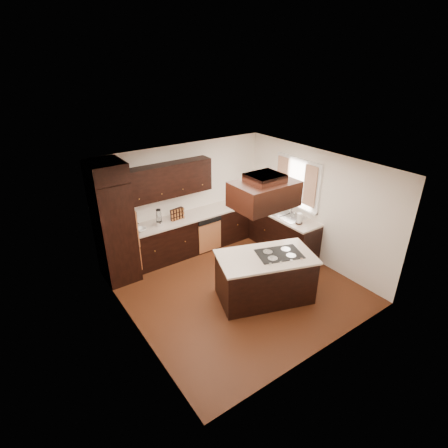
{
  "coord_description": "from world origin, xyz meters",
  "views": [
    {
      "loc": [
        -3.54,
        -4.58,
        4.23
      ],
      "look_at": [
        0.1,
        0.6,
        1.15
      ],
      "focal_mm": 28.0,
      "sensor_mm": 36.0,
      "label": 1
    }
  ],
  "objects_px": {
    "island": "(265,278)",
    "spice_rack": "(177,214)",
    "oven_column": "(115,232)",
    "range_hood": "(264,194)"
  },
  "relations": [
    {
      "from": "island",
      "to": "spice_rack",
      "type": "relative_size",
      "value": 5.47
    },
    {
      "from": "island",
      "to": "range_hood",
      "type": "height_order",
      "value": "range_hood"
    },
    {
      "from": "island",
      "to": "range_hood",
      "type": "relative_size",
      "value": 1.62
    },
    {
      "from": "island",
      "to": "spice_rack",
      "type": "bearing_deg",
      "value": 123.3
    },
    {
      "from": "spice_rack",
      "to": "island",
      "type": "bearing_deg",
      "value": -85.56
    },
    {
      "from": "range_hood",
      "to": "oven_column",
      "type": "bearing_deg",
      "value": 129.74
    },
    {
      "from": "oven_column",
      "to": "range_hood",
      "type": "height_order",
      "value": "range_hood"
    },
    {
      "from": "island",
      "to": "oven_column",
      "type": "bearing_deg",
      "value": 151.03
    },
    {
      "from": "island",
      "to": "range_hood",
      "type": "distance_m",
      "value": 1.73
    },
    {
      "from": "oven_column",
      "to": "island",
      "type": "distance_m",
      "value": 3.08
    }
  ]
}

